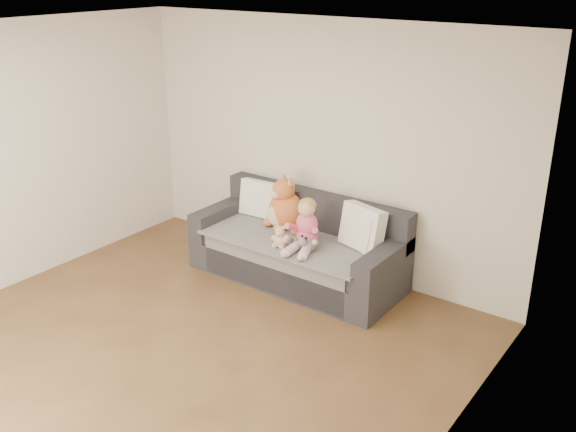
# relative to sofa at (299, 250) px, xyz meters

# --- Properties ---
(room_shell) EXTENTS (5.00, 5.00, 5.00)m
(room_shell) POSITION_rel_sofa_xyz_m (-0.03, -1.64, 0.99)
(room_shell) COLOR brown
(room_shell) RESTS_ON ground
(sofa) EXTENTS (2.20, 0.94, 0.85)m
(sofa) POSITION_rel_sofa_xyz_m (0.00, 0.00, 0.00)
(sofa) COLOR #28272C
(sofa) RESTS_ON ground
(cushion_left) EXTENTS (0.44, 0.22, 0.40)m
(cushion_left) POSITION_rel_sofa_xyz_m (-0.69, 0.21, 0.36)
(cushion_left) COLOR white
(cushion_left) RESTS_ON sofa
(cushion_right_back) EXTENTS (0.43, 0.32, 0.37)m
(cushion_right_back) POSITION_rel_sofa_xyz_m (0.66, 0.12, 0.34)
(cushion_right_back) COLOR white
(cushion_right_back) RESTS_ON sofa
(cushion_right_front) EXTENTS (0.50, 0.32, 0.44)m
(cushion_right_front) POSITION_rel_sofa_xyz_m (0.67, 0.12, 0.38)
(cushion_right_front) COLOR white
(cushion_right_front) RESTS_ON sofa
(toddler) EXTENTS (0.35, 0.51, 0.50)m
(toddler) POSITION_rel_sofa_xyz_m (0.21, -0.19, 0.37)
(toddler) COLOR #EC5380
(toddler) RESTS_ON sofa
(plush_cat) EXTENTS (0.45, 0.42, 0.60)m
(plush_cat) POSITION_rel_sofa_xyz_m (-0.25, 0.10, 0.38)
(plush_cat) COLOR #B95E29
(plush_cat) RESTS_ON sofa
(teddy_bear) EXTENTS (0.19, 0.14, 0.24)m
(teddy_bear) POSITION_rel_sofa_xyz_m (0.02, -0.34, 0.26)
(teddy_bear) COLOR tan
(teddy_bear) RESTS_ON sofa
(plush_cow) EXTENTS (0.14, 0.22, 0.18)m
(plush_cow) POSITION_rel_sofa_xyz_m (0.29, -0.25, 0.24)
(plush_cow) COLOR white
(plush_cow) RESTS_ON sofa
(sippy_cup) EXTENTS (0.10, 0.07, 0.11)m
(sippy_cup) POSITION_rel_sofa_xyz_m (0.14, -0.25, 0.22)
(sippy_cup) COLOR #68328A
(sippy_cup) RESTS_ON sofa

